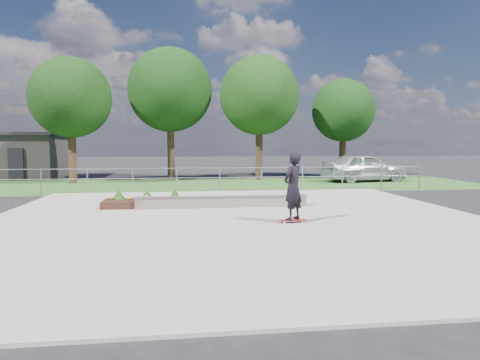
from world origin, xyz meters
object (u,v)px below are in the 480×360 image
at_px(grind_ledge, 222,202).
at_px(skateboarder, 293,186).
at_px(parked_car, 364,167).
at_px(planter_bed, 147,201).

distance_m(grind_ledge, skateboarder, 3.70).
xyz_separation_m(skateboarder, parked_car, (7.58, 12.66, -0.24)).
relative_size(planter_bed, skateboarder, 1.50).
distance_m(planter_bed, parked_car, 14.97).
distance_m(planter_bed, skateboarder, 5.82).
height_order(grind_ledge, planter_bed, planter_bed).
bearing_deg(parked_car, grind_ledge, 127.02).
xyz_separation_m(grind_ledge, planter_bed, (-2.67, 0.55, -0.02)).
height_order(skateboarder, parked_car, skateboarder).
relative_size(grind_ledge, parked_car, 1.20).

